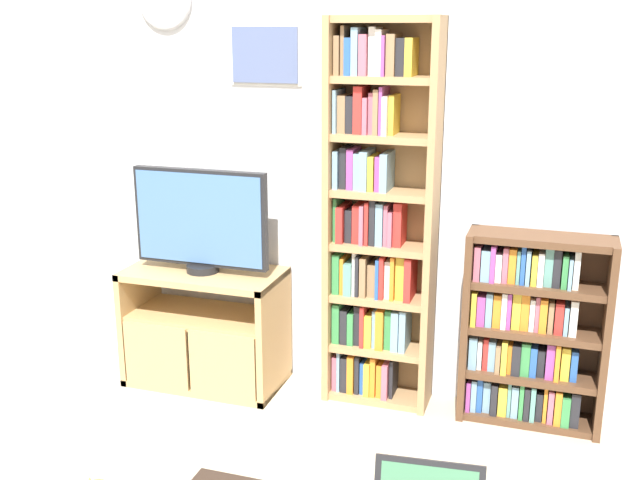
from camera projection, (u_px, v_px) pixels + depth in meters
The scene contains 5 objects.
wall_back at pixel (369, 156), 3.95m from camera, with size 6.50×0.09×2.60m.
tv_stand at pixel (204, 328), 4.21m from camera, with size 0.87×0.45×0.67m.
television at pixel (201, 221), 4.05m from camera, with size 0.77×0.18×0.57m.
bookshelf_tall at pixel (377, 224), 3.87m from camera, with size 0.56×0.25×2.02m.
bookshelf_short at pixel (529, 333), 3.77m from camera, with size 0.70×0.25×0.99m.
Camera 1 is at (0.96, -1.83, 1.96)m, focal length 42.00 mm.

